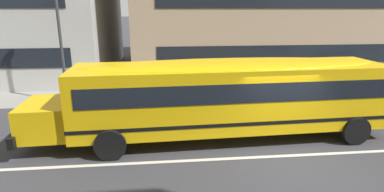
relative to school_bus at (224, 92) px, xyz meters
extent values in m
plane|color=#38383D|center=(1.60, -1.72, -1.68)|extent=(400.00, 400.00, 0.00)
cube|color=gray|center=(1.60, 5.80, -1.68)|extent=(120.00, 3.00, 0.01)
cube|color=silver|center=(1.60, -1.72, -1.68)|extent=(110.00, 0.16, 0.01)
cube|color=yellow|center=(0.25, 0.01, -0.11)|extent=(10.91, 2.84, 2.17)
cube|color=yellow|center=(-5.95, -0.21, -0.65)|extent=(1.65, 2.12, 1.08)
cube|color=black|center=(-6.74, -0.24, -1.02)|extent=(0.28, 2.47, 0.35)
cube|color=black|center=(5.74, 0.20, -1.02)|extent=(0.28, 2.47, 0.35)
cube|color=black|center=(0.25, 0.01, 0.28)|extent=(10.26, 2.86, 0.63)
cube|color=black|center=(0.25, 0.01, -0.75)|extent=(10.93, 2.87, 0.12)
ellipsoid|color=yellow|center=(0.25, 0.01, 0.97)|extent=(10.47, 2.63, 0.35)
cylinder|color=red|center=(-3.27, 1.29, -0.22)|extent=(0.45, 0.45, 0.03)
cylinder|color=black|center=(-3.82, -1.37, -1.19)|extent=(0.99, 0.31, 0.98)
cylinder|color=black|center=(-3.91, 1.09, -1.19)|extent=(0.99, 0.31, 0.98)
cylinder|color=black|center=(4.40, -1.08, -1.19)|extent=(0.99, 0.31, 0.98)
cylinder|color=black|center=(4.32, 1.38, -1.19)|extent=(0.99, 0.31, 0.98)
cylinder|color=#38383D|center=(-6.93, 5.10, 1.57)|extent=(0.14, 0.14, 6.50)
cube|color=black|center=(5.23, 7.28, 0.24)|extent=(15.30, 0.04, 1.10)
camera|label=1|loc=(-2.21, -10.24, 2.83)|focal=28.63mm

